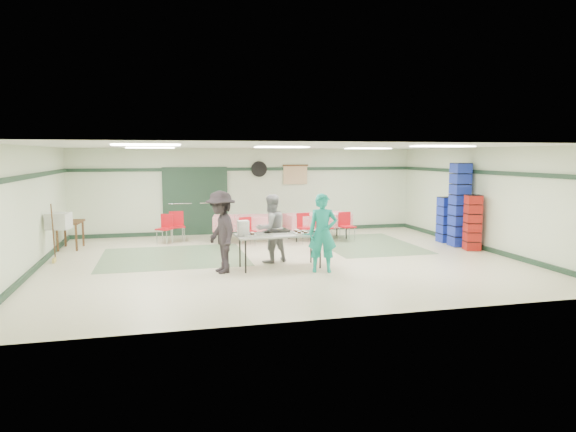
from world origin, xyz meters
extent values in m
plane|color=beige|center=(0.00, 0.00, 0.00)|extent=(11.00, 11.00, 0.00)
plane|color=silver|center=(0.00, 0.00, 2.70)|extent=(11.00, 11.00, 0.00)
plane|color=beige|center=(0.00, 4.50, 1.35)|extent=(11.00, 0.00, 11.00)
plane|color=beige|center=(0.00, -4.50, 1.35)|extent=(11.00, 0.00, 11.00)
plane|color=beige|center=(-5.50, 0.00, 1.35)|extent=(0.00, 9.00, 9.00)
plane|color=beige|center=(5.50, 0.00, 1.35)|extent=(0.00, 9.00, 9.00)
cube|color=#1D3526|center=(0.00, 4.47, 2.05)|extent=(11.00, 0.06, 0.10)
cube|color=#1D3526|center=(0.00, 4.47, 0.06)|extent=(11.00, 0.06, 0.12)
cube|color=#1D3526|center=(-5.47, 0.00, 2.05)|extent=(0.06, 9.00, 0.10)
cube|color=#1D3526|center=(-5.47, 0.00, 0.06)|extent=(0.06, 9.00, 0.12)
cube|color=#1D3526|center=(5.47, 0.00, 2.05)|extent=(0.06, 9.00, 0.10)
cube|color=#1D3526|center=(5.47, 0.00, 0.06)|extent=(0.06, 9.00, 0.12)
cube|color=slate|center=(-2.50, 1.00, 0.00)|extent=(3.50, 3.00, 0.01)
cube|color=slate|center=(2.80, 1.50, 0.00)|extent=(2.50, 3.50, 0.01)
cube|color=gray|center=(-2.20, 4.44, 1.05)|extent=(0.90, 0.06, 2.10)
cube|color=gray|center=(-1.25, 4.44, 1.05)|extent=(0.90, 0.06, 2.10)
cube|color=#1D3526|center=(-1.73, 4.42, 1.05)|extent=(2.00, 0.03, 2.15)
cylinder|color=black|center=(0.30, 4.44, 2.05)|extent=(0.50, 0.10, 0.50)
cube|color=#DBB789|center=(1.50, 4.44, 1.85)|extent=(0.80, 0.02, 0.60)
cube|color=#9D9D99|center=(-0.23, -0.81, 0.74)|extent=(1.98, 0.87, 0.04)
cylinder|color=black|center=(-1.06, -1.16, 0.36)|extent=(0.04, 0.04, 0.72)
cylinder|color=black|center=(0.62, -1.09, 0.36)|extent=(0.04, 0.04, 0.72)
cylinder|color=black|center=(-1.09, -0.53, 0.36)|extent=(0.04, 0.04, 0.72)
cylinder|color=black|center=(0.59, -0.46, 0.36)|extent=(0.04, 0.04, 0.72)
cube|color=silver|center=(0.37, -0.91, 0.77)|extent=(0.65, 0.51, 0.02)
cube|color=silver|center=(-0.26, -0.71, 0.77)|extent=(0.63, 0.49, 0.02)
cube|color=silver|center=(-0.77, -0.90, 0.77)|extent=(0.63, 0.49, 0.02)
cube|color=black|center=(-0.25, -0.77, 0.80)|extent=(0.47, 0.31, 0.08)
cube|color=white|center=(-1.05, -0.78, 0.92)|extent=(0.24, 0.22, 0.32)
imported|color=#148F7E|center=(0.57, -1.42, 0.84)|extent=(0.69, 0.53, 1.69)
imported|color=gray|center=(-0.30, -0.18, 0.80)|extent=(0.94, 0.85, 1.59)
imported|color=black|center=(-1.55, -0.97, 0.88)|extent=(0.86, 1.24, 1.75)
cube|color=red|center=(1.75, 2.77, 0.74)|extent=(2.00, 1.04, 0.05)
cube|color=red|center=(1.75, 2.77, 0.55)|extent=(2.00, 1.06, 0.40)
cylinder|color=black|center=(1.00, 2.36, 0.36)|extent=(0.04, 0.04, 0.72)
cylinder|color=black|center=(2.58, 2.54, 0.36)|extent=(0.04, 0.04, 0.72)
cylinder|color=black|center=(0.92, 2.99, 0.36)|extent=(0.04, 0.04, 0.72)
cylinder|color=black|center=(2.51, 3.18, 0.36)|extent=(0.04, 0.04, 0.72)
cube|color=red|center=(-0.45, 2.77, 0.74)|extent=(1.88, 1.05, 0.05)
cube|color=red|center=(-0.45, 2.77, 0.55)|extent=(1.88, 1.06, 0.40)
cylinder|color=black|center=(-1.23, 2.59, 0.36)|extent=(0.04, 0.04, 0.72)
cylinder|color=black|center=(0.24, 2.36, 0.36)|extent=(0.04, 0.04, 0.72)
cylinder|color=black|center=(-1.13, 3.18, 0.36)|extent=(0.04, 0.04, 0.72)
cylinder|color=black|center=(0.33, 2.94, 0.36)|extent=(0.04, 0.04, 0.72)
cube|color=red|center=(1.76, 2.12, 0.42)|extent=(0.46, 0.46, 0.04)
cube|color=red|center=(1.72, 2.29, 0.63)|extent=(0.38, 0.12, 0.38)
cylinder|color=silver|center=(1.64, 1.93, 0.20)|extent=(0.02, 0.02, 0.40)
cylinder|color=silver|center=(1.94, 2.00, 0.20)|extent=(0.02, 0.02, 0.40)
cylinder|color=silver|center=(1.58, 2.23, 0.20)|extent=(0.02, 0.02, 0.40)
cylinder|color=silver|center=(1.87, 2.30, 0.20)|extent=(0.02, 0.02, 0.40)
cube|color=red|center=(1.19, 2.12, 0.43)|extent=(0.45, 0.45, 0.04)
cube|color=red|center=(1.16, 2.29, 0.65)|extent=(0.40, 0.10, 0.39)
cylinder|color=silver|center=(1.06, 1.94, 0.21)|extent=(0.02, 0.02, 0.41)
cylinder|color=silver|center=(1.37, 1.99, 0.21)|extent=(0.02, 0.02, 0.41)
cylinder|color=silver|center=(1.01, 2.25, 0.21)|extent=(0.02, 0.02, 0.41)
cylinder|color=silver|center=(1.32, 2.30, 0.21)|extent=(0.02, 0.02, 0.41)
cube|color=red|center=(2.45, 2.12, 0.43)|extent=(0.45, 0.45, 0.04)
cube|color=red|center=(2.42, 2.29, 0.65)|extent=(0.39, 0.10, 0.39)
cylinder|color=silver|center=(2.32, 1.94, 0.21)|extent=(0.02, 0.02, 0.41)
cylinder|color=silver|center=(2.63, 1.99, 0.21)|extent=(0.02, 0.02, 0.41)
cylinder|color=silver|center=(2.27, 2.25, 0.21)|extent=(0.02, 0.02, 0.41)
cylinder|color=silver|center=(2.58, 2.30, 0.21)|extent=(0.02, 0.02, 0.41)
cube|color=red|center=(-0.47, 2.12, 0.40)|extent=(0.45, 0.45, 0.04)
cube|color=red|center=(-0.51, 2.28, 0.60)|extent=(0.36, 0.14, 0.36)
cylinder|color=silver|center=(-0.57, 1.94, 0.19)|extent=(0.02, 0.02, 0.38)
cylinder|color=silver|center=(-0.29, 2.02, 0.19)|extent=(0.02, 0.02, 0.38)
cylinder|color=silver|center=(-0.65, 2.22, 0.19)|extent=(0.02, 0.02, 0.38)
cylinder|color=silver|center=(-0.36, 2.30, 0.19)|extent=(0.02, 0.02, 0.38)
cube|color=red|center=(-2.34, 3.17, 0.45)|extent=(0.45, 0.45, 0.04)
cube|color=red|center=(-2.36, 3.35, 0.67)|extent=(0.41, 0.08, 0.41)
cylinder|color=silver|center=(-2.49, 2.99, 0.21)|extent=(0.02, 0.02, 0.43)
cylinder|color=silver|center=(-2.16, 3.02, 0.21)|extent=(0.02, 0.02, 0.43)
cylinder|color=silver|center=(-2.52, 3.31, 0.21)|extent=(0.02, 0.02, 0.43)
cylinder|color=silver|center=(-2.19, 3.35, 0.21)|extent=(0.02, 0.02, 0.43)
cube|color=red|center=(-2.70, 2.97, 0.43)|extent=(0.53, 0.53, 0.04)
cube|color=red|center=(-2.62, 3.12, 0.64)|extent=(0.35, 0.23, 0.39)
cylinder|color=silver|center=(-2.92, 2.91, 0.20)|extent=(0.02, 0.02, 0.41)
cylinder|color=silver|center=(-2.65, 2.76, 0.20)|extent=(0.02, 0.02, 0.41)
cylinder|color=silver|center=(-2.76, 3.18, 0.20)|extent=(0.02, 0.02, 0.41)
cylinder|color=silver|center=(-2.49, 3.02, 0.20)|extent=(0.02, 0.02, 0.41)
cube|color=#1B27A7|center=(5.15, 1.31, 0.65)|extent=(0.40, 0.40, 1.30)
cube|color=#A11012|center=(5.15, 0.01, 0.73)|extent=(0.45, 0.45, 1.47)
cube|color=#1B27A7|center=(5.15, 0.66, 1.14)|extent=(0.46, 0.46, 2.29)
cube|color=brown|center=(-5.15, 2.80, 0.72)|extent=(0.67, 0.95, 0.05)
cube|color=brown|center=(-5.42, 2.45, 0.35)|extent=(0.05, 0.05, 0.70)
cube|color=brown|center=(-4.95, 2.41, 0.35)|extent=(0.05, 0.05, 0.70)
cube|color=brown|center=(-5.35, 3.19, 0.35)|extent=(0.05, 0.05, 0.70)
cube|color=brown|center=(-4.88, 3.15, 0.35)|extent=(0.05, 0.05, 0.70)
cube|color=beige|center=(-5.15, 1.29, 0.94)|extent=(0.58, 0.54, 0.39)
cylinder|color=brown|center=(-5.23, 1.01, 0.71)|extent=(0.05, 0.22, 1.36)
camera|label=1|loc=(-2.76, -11.75, 2.51)|focal=32.00mm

